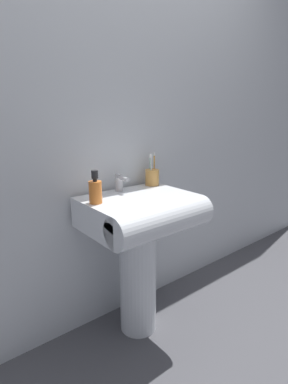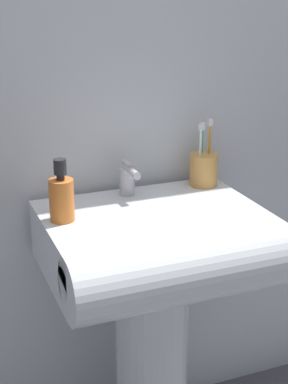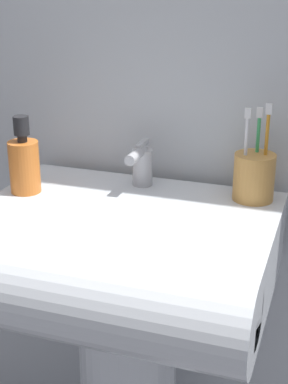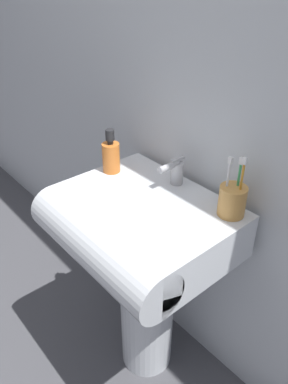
{
  "view_description": "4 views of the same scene",
  "coord_description": "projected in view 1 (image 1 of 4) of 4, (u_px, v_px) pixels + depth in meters",
  "views": [
    {
      "loc": [
        -0.93,
        -1.2,
        1.23
      ],
      "look_at": [
        0.03,
        -0.01,
        0.82
      ],
      "focal_mm": 28.0,
      "sensor_mm": 36.0,
      "label": 1
    },
    {
      "loc": [
        -0.55,
        -1.33,
        1.38
      ],
      "look_at": [
        -0.03,
        -0.02,
        0.87
      ],
      "focal_mm": 55.0,
      "sensor_mm": 36.0,
      "label": 2
    },
    {
      "loc": [
        0.37,
        -0.98,
        1.25
      ],
      "look_at": [
        0.03,
        0.02,
        0.84
      ],
      "focal_mm": 55.0,
      "sensor_mm": 36.0,
      "label": 3
    },
    {
      "loc": [
        0.76,
        -0.67,
        1.46
      ],
      "look_at": [
        0.01,
        -0.03,
        0.85
      ],
      "focal_mm": 35.0,
      "sensor_mm": 36.0,
      "label": 4
    }
  ],
  "objects": [
    {
      "name": "sink_basin",
      "position": [
        144.0,
        213.0,
        1.55
      ],
      "size": [
        0.57,
        0.48,
        0.16
      ],
      "color": "white",
      "rests_on": "sink_pedestal"
    },
    {
      "name": "faucet",
      "position": [
        120.0,
        183.0,
        1.65
      ],
      "size": [
        0.04,
        0.11,
        0.1
      ],
      "color": "#B7B7BC",
      "rests_on": "sink_basin"
    },
    {
      "name": "wall_back",
      "position": [
        110.0,
        118.0,
        1.66
      ],
      "size": [
        5.0,
        0.05,
        2.4
      ],
      "primitive_type": "cube",
      "color": "silver",
      "rests_on": "ground"
    },
    {
      "name": "sink_pedestal",
      "position": [
        138.0,
        278.0,
        1.7
      ],
      "size": [
        0.21,
        0.21,
        0.65
      ],
      "primitive_type": "cylinder",
      "color": "white",
      "rests_on": "ground"
    },
    {
      "name": "soap_bottle",
      "position": [
        95.0,
        191.0,
        1.44
      ],
      "size": [
        0.06,
        0.06,
        0.16
      ],
      "color": "orange",
      "rests_on": "sink_basin"
    },
    {
      "name": "toothbrush_cup",
      "position": [
        152.0,
        177.0,
        1.8
      ],
      "size": [
        0.08,
        0.08,
        0.2
      ],
      "color": "#D19347",
      "rests_on": "sink_basin"
    },
    {
      "name": "ground_plane",
      "position": [
        138.0,
        326.0,
        1.78
      ],
      "size": [
        6.0,
        6.0,
        0.0
      ],
      "primitive_type": "plane",
      "color": "#4C4C51",
      "rests_on": "ground"
    }
  ]
}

